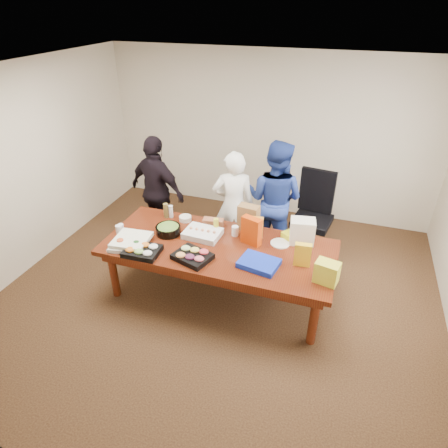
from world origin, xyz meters
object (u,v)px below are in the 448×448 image
(person_center, at_px, (233,206))
(salad_bowl, at_px, (168,230))
(conference_table, at_px, (219,270))
(office_chair, at_px, (312,218))
(sheet_cake, at_px, (203,233))
(person_right, at_px, (275,200))

(person_center, xyz_separation_m, salad_bowl, (-0.59, -0.88, -0.00))
(conference_table, bearing_deg, office_chair, 53.70)
(conference_table, xyz_separation_m, person_center, (-0.11, 0.94, 0.43))
(conference_table, distance_m, person_center, 1.04)
(sheet_cake, relative_size, salad_bowl, 1.41)
(conference_table, xyz_separation_m, salad_bowl, (-0.70, 0.06, 0.43))
(conference_table, height_order, sheet_cake, sheet_cake)
(person_center, relative_size, sheet_cake, 3.61)
(person_center, height_order, salad_bowl, person_center)
(conference_table, xyz_separation_m, person_right, (0.43, 1.19, 0.49))
(conference_table, distance_m, salad_bowl, 0.82)
(salad_bowl, bearing_deg, sheet_cake, 10.19)
(conference_table, relative_size, person_center, 1.74)
(person_right, relative_size, sheet_cake, 3.89)
(person_right, xyz_separation_m, sheet_cake, (-0.69, -1.05, -0.08))
(person_right, height_order, salad_bowl, person_right)
(office_chair, relative_size, person_center, 0.74)
(person_center, bearing_deg, office_chair, -179.07)
(person_right, distance_m, salad_bowl, 1.60)
(person_right, bearing_deg, office_chair, -155.05)
(conference_table, bearing_deg, person_right, 70.38)
(sheet_cake, bearing_deg, person_right, 60.14)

